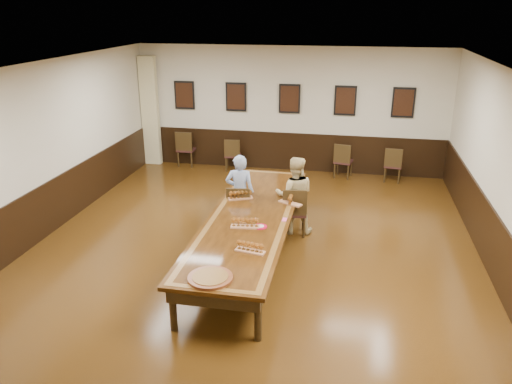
% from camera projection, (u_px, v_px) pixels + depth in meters
% --- Properties ---
extents(floor, '(8.00, 10.00, 0.02)m').
position_uv_depth(floor, '(251.00, 255.00, 8.81)').
color(floor, black).
rests_on(floor, ground).
extents(ceiling, '(8.00, 10.00, 0.02)m').
position_uv_depth(ceiling, '(250.00, 69.00, 7.68)').
color(ceiling, white).
rests_on(ceiling, floor).
extents(wall_back, '(8.00, 0.02, 3.20)m').
position_uv_depth(wall_back, '(290.00, 110.00, 12.85)').
color(wall_back, beige).
rests_on(wall_back, floor).
extents(wall_front, '(8.00, 0.02, 3.20)m').
position_uv_depth(wall_front, '(111.00, 375.00, 3.64)').
color(wall_front, beige).
rests_on(wall_front, floor).
extents(wall_left, '(0.02, 10.00, 3.20)m').
position_uv_depth(wall_left, '(32.00, 155.00, 8.97)').
color(wall_left, beige).
rests_on(wall_left, floor).
extents(wall_right, '(0.02, 10.00, 3.20)m').
position_uv_depth(wall_right, '(510.00, 184.00, 7.52)').
color(wall_right, beige).
rests_on(wall_right, floor).
extents(chair_man, '(0.49, 0.53, 0.95)m').
position_uv_depth(chair_man, '(239.00, 208.00, 9.59)').
color(chair_man, '#331816').
rests_on(chair_man, floor).
extents(chair_woman, '(0.52, 0.55, 0.96)m').
position_uv_depth(chair_woman, '(294.00, 210.00, 9.46)').
color(chair_woman, '#331816').
rests_on(chair_woman, floor).
extents(spare_chair_a, '(0.46, 0.50, 0.97)m').
position_uv_depth(spare_chair_a, '(187.00, 148.00, 13.55)').
color(spare_chair_a, '#331816').
rests_on(spare_chair_a, floor).
extents(spare_chair_b, '(0.46, 0.50, 0.87)m').
position_uv_depth(spare_chair_b, '(233.00, 154.00, 13.20)').
color(spare_chair_b, '#331816').
rests_on(spare_chair_b, floor).
extents(spare_chair_c, '(0.50, 0.53, 0.90)m').
position_uv_depth(spare_chair_c, '(343.00, 160.00, 12.62)').
color(spare_chair_c, '#331816').
rests_on(spare_chair_c, floor).
extents(spare_chair_d, '(0.47, 0.50, 0.88)m').
position_uv_depth(spare_chair_d, '(393.00, 164.00, 12.33)').
color(spare_chair_d, '#331816').
rests_on(spare_chair_d, floor).
extents(person_man, '(0.59, 0.42, 1.51)m').
position_uv_depth(person_man, '(240.00, 192.00, 9.59)').
color(person_man, '#476BB1').
rests_on(person_man, floor).
extents(person_woman, '(0.82, 0.68, 1.51)m').
position_uv_depth(person_woman, '(295.00, 195.00, 9.46)').
color(person_woman, '#CDB980').
rests_on(person_woman, floor).
extents(pink_phone, '(0.07, 0.15, 0.01)m').
position_uv_depth(pink_phone, '(285.00, 220.00, 8.37)').
color(pink_phone, '#FD549E').
rests_on(pink_phone, conference_table).
extents(curtain, '(0.45, 0.18, 2.90)m').
position_uv_depth(curtain, '(150.00, 111.00, 13.40)').
color(curtain, '#C2B986').
rests_on(curtain, floor).
extents(wainscoting, '(8.00, 10.00, 1.00)m').
position_uv_depth(wainscoting, '(250.00, 229.00, 8.63)').
color(wainscoting, black).
rests_on(wainscoting, floor).
extents(conference_table, '(1.40, 5.00, 0.76)m').
position_uv_depth(conference_table, '(250.00, 223.00, 8.59)').
color(conference_table, black).
rests_on(conference_table, floor).
extents(posters, '(6.14, 0.04, 0.74)m').
position_uv_depth(posters, '(290.00, 99.00, 12.68)').
color(posters, black).
rests_on(posters, wall_back).
extents(flight_a, '(0.47, 0.30, 0.17)m').
position_uv_depth(flight_a, '(240.00, 195.00, 9.25)').
color(flight_a, '#AB6E47').
rests_on(flight_a, conference_table).
extents(flight_b, '(0.46, 0.33, 0.17)m').
position_uv_depth(flight_b, '(290.00, 200.00, 9.02)').
color(flight_b, '#AB6E47').
rests_on(flight_b, conference_table).
extents(flight_c, '(0.48, 0.20, 0.17)m').
position_uv_depth(flight_c, '(245.00, 223.00, 8.06)').
color(flight_c, '#AB6E47').
rests_on(flight_c, conference_table).
extents(flight_d, '(0.46, 0.22, 0.17)m').
position_uv_depth(flight_d, '(250.00, 247.00, 7.26)').
color(flight_d, '#AB6E47').
rests_on(flight_d, conference_table).
extents(red_plate_grp, '(0.22, 0.22, 0.03)m').
position_uv_depth(red_plate_grp, '(260.00, 227.00, 8.09)').
color(red_plate_grp, red).
rests_on(red_plate_grp, conference_table).
extents(carved_platter, '(0.62, 0.62, 0.05)m').
position_uv_depth(carved_platter, '(210.00, 278.00, 6.56)').
color(carved_platter, '#522310').
rests_on(carved_platter, conference_table).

